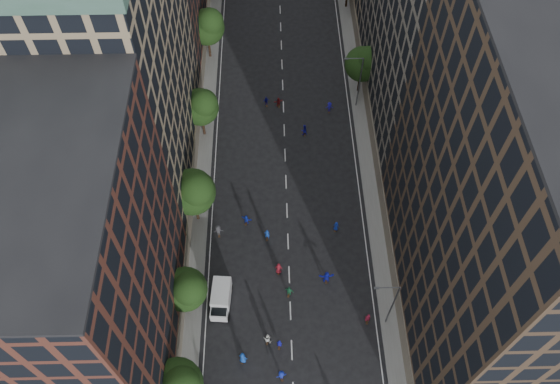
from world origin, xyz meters
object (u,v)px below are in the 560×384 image
Objects in this scene: streetlamp_far at (358,80)px; skater_1 at (279,344)px; streetlamp_near at (391,303)px; cargo_van at (221,298)px; skater_0 at (243,358)px.

skater_1 is at bearing -108.23° from streetlamp_far.
skater_1 is (-11.71, -35.56, -4.38)m from streetlamp_far.
streetlamp_far is (0.00, 33.00, 0.00)m from streetlamp_near.
cargo_van is at bearing 171.81° from streetlamp_near.
streetlamp_near is at bearing -3.79° from cargo_van.
streetlamp_near is 5.76× the size of skater_1.
streetlamp_near is 1.00× the size of streetlamp_far.
streetlamp_far is at bearing -99.93° from skater_1.
skater_1 is (3.91, 1.48, -0.17)m from skater_0.
streetlamp_near is at bearing -159.37° from skater_1.
streetlamp_near is 12.76m from skater_1.
skater_1 is (6.45, -5.17, -0.50)m from cargo_van.
streetlamp_far is 35.61m from cargo_van.
skater_0 is (-15.62, -4.04, -4.21)m from streetlamp_near.
skater_0 is (2.54, -6.65, -0.33)m from cargo_van.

